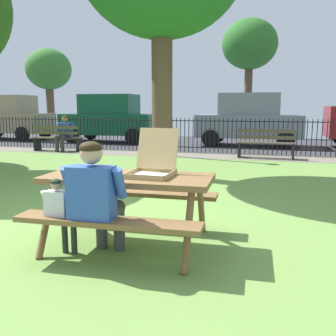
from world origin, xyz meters
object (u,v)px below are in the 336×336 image
at_px(park_bench_center, 266,144).
at_px(parked_car_left, 110,118).
at_px(lamp_post_walkway, 161,72).
at_px(far_tree_midleft, 250,46).
at_px(pizza_box_open, 153,164).
at_px(pizza_slice_on_table, 112,175).
at_px(child_at_table, 61,210).
at_px(park_bench_left, 58,139).
at_px(picnic_table_foreground, 128,191).
at_px(parked_car_center, 249,119).
at_px(far_tree_left, 49,70).
at_px(person_on_park_bench, 64,132).
at_px(adult_at_table, 96,196).
at_px(parked_car_far_left, 8,117).

distance_m(park_bench_center, parked_car_left, 7.24).
height_order(lamp_post_walkway, far_tree_midleft, far_tree_midleft).
height_order(pizza_box_open, pizza_slice_on_table, pizza_box_open).
height_order(child_at_table, far_tree_midleft, far_tree_midleft).
xyz_separation_m(child_at_table, park_bench_left, (-4.94, 7.95, -0.09)).
xyz_separation_m(picnic_table_foreground, parked_car_left, (-5.01, 10.76, 0.41)).
height_order(parked_car_center, far_tree_left, far_tree_left).
bearing_deg(person_on_park_bench, park_bench_center, -0.17).
height_order(adult_at_table, parked_car_center, parked_car_center).
bearing_deg(child_at_table, pizza_slice_on_table, 54.98).
bearing_deg(pizza_slice_on_table, far_tree_midleft, 88.37).
xyz_separation_m(picnic_table_foreground, lamp_post_walkway, (-1.72, 7.19, 1.91)).
xyz_separation_m(parked_car_far_left, far_tree_midleft, (10.34, 5.53, 3.52)).
relative_size(child_at_table, far_tree_midleft, 0.14).
distance_m(park_bench_center, person_on_park_bench, 6.57).
bearing_deg(lamp_post_walkway, picnic_table_foreground, -76.56).
height_order(park_bench_center, lamp_post_walkway, lamp_post_walkway).
height_order(pizza_box_open, parked_car_center, parked_car_center).
relative_size(parked_car_center, far_tree_left, 0.80).
height_order(pizza_box_open, person_on_park_bench, pizza_box_open).
bearing_deg(far_tree_midleft, lamp_post_walkway, -102.58).
relative_size(child_at_table, park_bench_left, 0.51).
bearing_deg(lamp_post_walkway, parked_car_center, 55.84).
bearing_deg(lamp_post_walkway, pizza_slice_on_table, -77.82).
bearing_deg(lamp_post_walkway, person_on_park_bench, 176.22).
height_order(child_at_table, lamp_post_walkway, lamp_post_walkway).
distance_m(picnic_table_foreground, far_tree_left, 20.08).
bearing_deg(adult_at_table, far_tree_left, 123.77).
height_order(person_on_park_bench, far_tree_left, far_tree_left).
height_order(parked_car_left, far_tree_midleft, far_tree_midleft).
bearing_deg(lamp_post_walkway, park_bench_left, 176.77).
bearing_deg(parked_car_far_left, far_tree_midleft, 28.15).
distance_m(pizza_box_open, park_bench_left, 9.26).
distance_m(far_tree_left, far_tree_midleft, 11.70).
relative_size(pizza_box_open, park_bench_center, 0.35).
bearing_deg(pizza_box_open, far_tree_left, 125.66).
distance_m(person_on_park_bench, far_tree_midleft, 11.13).
relative_size(picnic_table_foreground, park_bench_left, 1.13).
distance_m(park_bench_left, lamp_post_walkway, 4.27).
bearing_deg(parked_car_left, lamp_post_walkway, -47.31).
relative_size(park_bench_left, park_bench_center, 1.01).
height_order(park_bench_left, person_on_park_bench, person_on_park_bench).
xyz_separation_m(person_on_park_bench, far_tree_left, (-6.17, 8.87, 2.94)).
height_order(lamp_post_walkway, parked_car_left, lamp_post_walkway).
xyz_separation_m(parked_car_left, far_tree_left, (-6.34, 5.53, 2.59)).
bearing_deg(parked_car_left, adult_at_table, -66.55).
height_order(park_bench_center, far_tree_midleft, far_tree_midleft).
height_order(parked_car_far_left, parked_car_left, same).
bearing_deg(person_on_park_bench, child_at_table, -59.50).
xyz_separation_m(pizza_box_open, child_at_table, (-0.75, -0.66, -0.38)).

